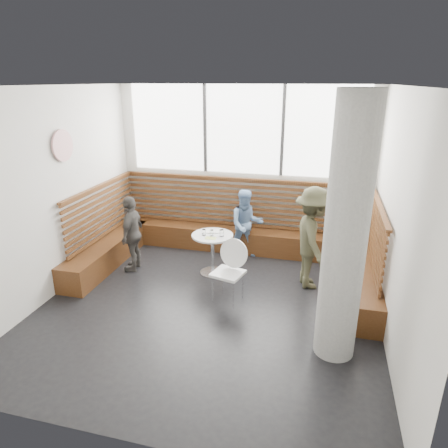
% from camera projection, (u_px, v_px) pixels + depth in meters
% --- Properties ---
extents(room, '(5.00, 5.00, 3.20)m').
position_uv_depth(room, '(206.00, 207.00, 5.55)').
color(room, silver).
rests_on(room, ground).
extents(booth, '(5.00, 2.50, 1.44)m').
position_uv_depth(booth, '(234.00, 240.00, 7.57)').
color(booth, '#432510').
rests_on(booth, ground).
extents(concrete_column, '(0.50, 0.50, 3.20)m').
position_uv_depth(concrete_column, '(346.00, 234.00, 4.57)').
color(concrete_column, gray).
rests_on(concrete_column, ground).
extents(wall_art, '(0.03, 0.50, 0.50)m').
position_uv_depth(wall_art, '(63.00, 146.00, 6.24)').
color(wall_art, white).
rests_on(wall_art, room).
extents(cafe_table, '(0.72, 0.72, 0.74)m').
position_uv_depth(cafe_table, '(212.00, 246.00, 6.98)').
color(cafe_table, silver).
rests_on(cafe_table, ground).
extents(cafe_chair, '(0.47, 0.46, 0.97)m').
position_uv_depth(cafe_chair, '(229.00, 266.00, 6.14)').
color(cafe_chair, white).
rests_on(cafe_chair, ground).
extents(adult_man, '(0.92, 1.23, 1.70)m').
position_uv_depth(adult_man, '(313.00, 238.00, 6.46)').
color(adult_man, '#3E3D29').
rests_on(adult_man, ground).
extents(child_back, '(0.80, 0.71, 1.35)m').
position_uv_depth(child_back, '(246.00, 224.00, 7.60)').
color(child_back, '#6E91C0').
rests_on(child_back, ground).
extents(child_left, '(0.41, 0.83, 1.38)m').
position_uv_depth(child_left, '(132.00, 233.00, 7.11)').
color(child_left, '#4B4844').
rests_on(child_left, ground).
extents(plate_near, '(0.20, 0.20, 0.01)m').
position_uv_depth(plate_near, '(209.00, 231.00, 7.04)').
color(plate_near, white).
rests_on(plate_near, cafe_table).
extents(plate_far, '(0.19, 0.19, 0.01)m').
position_uv_depth(plate_far, '(217.00, 231.00, 7.04)').
color(plate_far, white).
rests_on(plate_far, cafe_table).
extents(glass_left, '(0.07, 0.07, 0.11)m').
position_uv_depth(glass_left, '(204.00, 232.00, 6.87)').
color(glass_left, white).
rests_on(glass_left, cafe_table).
extents(glass_mid, '(0.07, 0.07, 0.10)m').
position_uv_depth(glass_mid, '(212.00, 233.00, 6.85)').
color(glass_mid, white).
rests_on(glass_mid, cafe_table).
extents(glass_right, '(0.07, 0.07, 0.12)m').
position_uv_depth(glass_right, '(222.00, 233.00, 6.83)').
color(glass_right, white).
rests_on(glass_right, cafe_table).
extents(menu_card, '(0.19, 0.13, 0.00)m').
position_uv_depth(menu_card, '(211.00, 238.00, 6.75)').
color(menu_card, '#A5C64C').
rests_on(menu_card, cafe_table).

